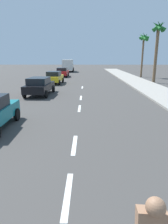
# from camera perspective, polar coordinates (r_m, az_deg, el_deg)

# --- Properties ---
(ground_plane) EXTENTS (160.00, 160.00, 0.00)m
(ground_plane) POSITION_cam_1_polar(r_m,az_deg,el_deg) (17.14, -0.86, 4.36)
(ground_plane) COLOR #423F3D
(sidewalk_strip) EXTENTS (3.60, 80.00, 0.14)m
(sidewalk_strip) POSITION_cam_1_polar(r_m,az_deg,el_deg) (20.32, 20.80, 5.30)
(sidewalk_strip) COLOR #9E998E
(sidewalk_strip) RESTS_ON ground
(lane_stripe_2) EXTENTS (0.16, 1.80, 0.01)m
(lane_stripe_2) POSITION_cam_1_polar(r_m,az_deg,el_deg) (5.34, -4.72, -22.41)
(lane_stripe_2) COLOR white
(lane_stripe_2) RESTS_ON ground
(lane_stripe_3) EXTENTS (0.16, 1.80, 0.01)m
(lane_stripe_3) POSITION_cam_1_polar(r_m,az_deg,el_deg) (7.83, -2.76, -9.31)
(lane_stripe_3) COLOR white
(lane_stripe_3) RESTS_ON ground
(lane_stripe_4) EXTENTS (0.16, 1.80, 0.01)m
(lane_stripe_4) POSITION_cam_1_polar(r_m,az_deg,el_deg) (13.23, -1.32, 1.05)
(lane_stripe_4) COLOR white
(lane_stripe_4) RESTS_ON ground
(lane_stripe_5) EXTENTS (0.16, 1.80, 0.01)m
(lane_stripe_5) POSITION_cam_1_polar(r_m,az_deg,el_deg) (16.74, -0.90, 4.10)
(lane_stripe_5) COLOR white
(lane_stripe_5) RESTS_ON ground
(lane_stripe_6) EXTENTS (0.16, 1.80, 0.01)m
(lane_stripe_6) POSITION_cam_1_polar(r_m,az_deg,el_deg) (22.67, -0.48, 7.07)
(lane_stripe_6) COLOR white
(lane_stripe_6) RESTS_ON ground
(parked_car_black) EXTENTS (2.18, 4.48, 1.57)m
(parked_car_black) POSITION_cam_1_polar(r_m,az_deg,el_deg) (18.40, -12.63, 7.40)
(parked_car_black) COLOR black
(parked_car_black) RESTS_ON ground
(parked_car_yellow) EXTENTS (2.07, 4.24, 1.57)m
(parked_car_yellow) POSITION_cam_1_polar(r_m,az_deg,el_deg) (26.17, -8.52, 9.86)
(parked_car_yellow) COLOR gold
(parked_car_yellow) RESTS_ON ground
(parked_car_red) EXTENTS (2.03, 4.40, 1.57)m
(parked_car_red) POSITION_cam_1_polar(r_m,az_deg,el_deg) (35.60, -6.22, 11.35)
(parked_car_red) COLOR red
(parked_car_red) RESTS_ON ground
(delivery_truck) EXTENTS (2.86, 6.33, 2.80)m
(delivery_truck) POSITION_cam_1_polar(r_m,az_deg,el_deg) (48.43, -4.62, 13.22)
(delivery_truck) COLOR beige
(delivery_truck) RESTS_ON ground
(palm_tree_far) EXTENTS (1.87, 1.83, 7.78)m
(palm_tree_far) POSITION_cam_1_polar(r_m,az_deg,el_deg) (28.35, 20.38, 19.81)
(palm_tree_far) COLOR brown
(palm_tree_far) RESTS_ON ground
(palm_tree_distant) EXTENTS (1.80, 1.80, 7.37)m
(palm_tree_distant) POSITION_cam_1_polar(r_m,az_deg,el_deg) (36.08, 16.69, 18.84)
(palm_tree_distant) COLOR brown
(palm_tree_distant) RESTS_ON ground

